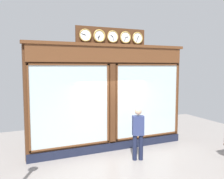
# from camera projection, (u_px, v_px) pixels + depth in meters

# --- Properties ---
(shop_facade) EXTENTS (5.94, 0.42, 4.32)m
(shop_facade) POSITION_uv_depth(u_px,v_px,m) (111.00, 97.00, 8.61)
(shop_facade) COLOR #4C2B16
(shop_facade) RESTS_ON ground_plane
(pedestrian) EXTENTS (0.41, 0.33, 1.69)m
(pedestrian) POSITION_uv_depth(u_px,v_px,m) (138.00, 132.00, 7.73)
(pedestrian) COLOR #191E38
(pedestrian) RESTS_ON ground_plane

